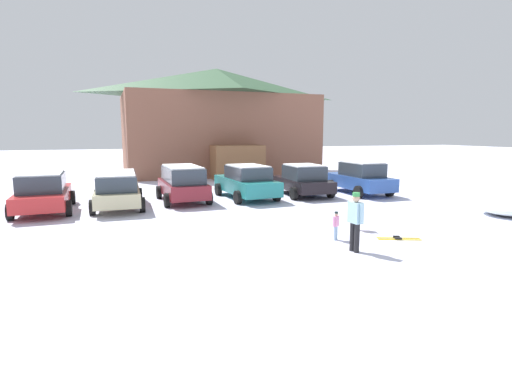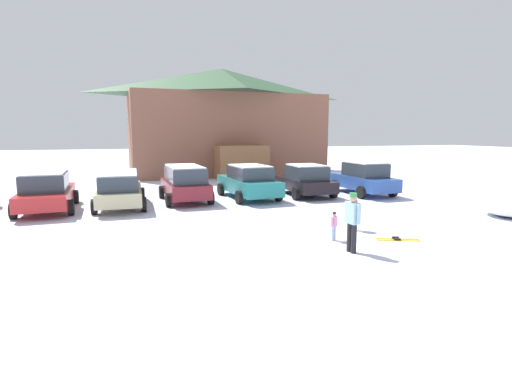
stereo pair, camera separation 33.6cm
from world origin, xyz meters
name	(u,v)px [view 1 (the left image)]	position (x,y,z in m)	size (l,w,h in m)	color
ground	(385,321)	(0.00, 0.00, 0.00)	(160.00, 160.00, 0.00)	silver
ski_lodge	(217,121)	(3.78, 27.13, 4.27)	(15.56, 11.43, 8.44)	brown
parked_red_sedan	(43,192)	(-7.25, 12.98, 0.84)	(2.38, 4.76, 1.67)	red
parked_beige_suv	(118,188)	(-4.31, 12.95, 0.86)	(2.24, 4.83, 1.57)	#BAB186
parked_maroon_van	(183,183)	(-1.35, 13.55, 0.92)	(2.24, 4.22, 1.73)	maroon
parked_teal_hatchback	(247,182)	(1.83, 13.43, 0.85)	(2.47, 4.76, 1.69)	#217E7C
parked_black_sedan	(303,180)	(4.92, 13.35, 0.83)	(2.34, 4.10, 1.65)	black
parked_blue_hatchback	(360,178)	(8.09, 12.84, 0.87)	(2.11, 4.39, 1.75)	#2C509E
skier_child_in_pink_snowsuit	(336,224)	(1.96, 5.01, 0.50)	(0.28, 0.23, 0.89)	#96B5D5
skier_child_in_red_jacket	(356,213)	(3.29, 5.94, 0.59)	(0.35, 0.26, 1.05)	#E8A8C4
skier_adult_in_blue_parka	(355,219)	(1.82, 3.76, 0.94)	(0.29, 0.62, 1.67)	black
pair_of_skis	(398,238)	(3.86, 4.43, 0.02)	(1.34, 0.77, 0.08)	gold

